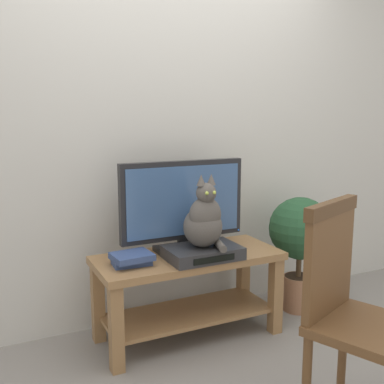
# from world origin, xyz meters

# --- Properties ---
(ground_plane) EXTENTS (12.00, 12.00, 0.00)m
(ground_plane) POSITION_xyz_m (0.00, 0.00, 0.00)
(ground_plane) COLOR gray
(back_wall) EXTENTS (7.00, 0.12, 2.80)m
(back_wall) POSITION_xyz_m (0.00, 0.88, 1.40)
(back_wall) COLOR beige
(back_wall) RESTS_ON ground
(tv_stand) EXTENTS (1.13, 0.48, 0.53)m
(tv_stand) POSITION_xyz_m (0.01, 0.45, 0.37)
(tv_stand) COLOR olive
(tv_stand) RESTS_ON ground
(tv) EXTENTS (0.80, 0.20, 0.56)m
(tv) POSITION_xyz_m (0.01, 0.53, 0.83)
(tv) COLOR black
(tv) RESTS_ON tv_stand
(media_box) EXTENTS (0.43, 0.29, 0.07)m
(media_box) POSITION_xyz_m (0.06, 0.35, 0.57)
(media_box) COLOR #2D2D30
(media_box) RESTS_ON tv_stand
(cat) EXTENTS (0.23, 0.28, 0.43)m
(cat) POSITION_xyz_m (0.06, 0.34, 0.76)
(cat) COLOR #514C47
(cat) RESTS_ON media_box
(wooden_chair) EXTENTS (0.55, 0.55, 1.01)m
(wooden_chair) POSITION_xyz_m (0.28, -0.59, 0.58)
(wooden_chair) COLOR brown
(wooden_chair) RESTS_ON ground
(book_stack) EXTENTS (0.23, 0.20, 0.07)m
(book_stack) POSITION_xyz_m (-0.36, 0.42, 0.57)
(book_stack) COLOR #33477A
(book_stack) RESTS_ON tv_stand
(potted_plant) EXTENTS (0.43, 0.43, 0.81)m
(potted_plant) POSITION_xyz_m (0.87, 0.47, 0.54)
(potted_plant) COLOR #9E6B4C
(potted_plant) RESTS_ON ground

